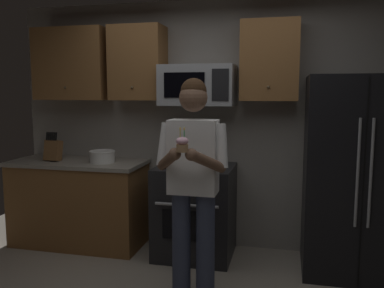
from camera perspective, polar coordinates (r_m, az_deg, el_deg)
name	(u,v)px	position (r m, az deg, el deg)	size (l,w,h in m)	color
wall_back	(217,125)	(4.32, 3.55, 2.65)	(4.40, 0.10, 2.60)	gray
oven_range	(195,211)	(4.12, 0.44, -9.44)	(0.76, 0.70, 0.93)	black
microwave	(198,85)	(4.07, 0.83, 8.30)	(0.74, 0.41, 0.40)	#9EA0A5
refrigerator	(356,176)	(3.93, 22.20, -4.24)	(0.90, 0.75, 1.80)	black
cabinet_row_upper	(145,63)	(4.29, -6.68, 11.28)	(2.78, 0.36, 0.76)	brown
counter_left	(79,202)	(4.60, -15.65, -7.94)	(1.44, 0.66, 0.92)	brown
knife_block	(53,150)	(4.57, -19.05, -0.80)	(0.16, 0.15, 0.32)	brown
bowl_large_white	(102,156)	(4.32, -12.59, -1.70)	(0.27, 0.27, 0.12)	white
person	(193,176)	(3.18, 0.14, -4.59)	(0.60, 0.48, 1.76)	#383F59
cupcake	(182,144)	(2.81, -1.39, -0.01)	(0.09, 0.09, 0.17)	#A87F56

